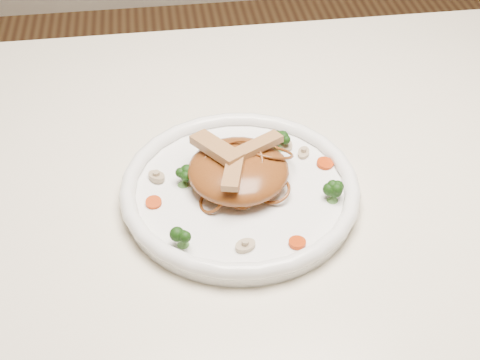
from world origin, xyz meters
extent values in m
cube|color=beige|center=(0.00, 0.00, 0.73)|extent=(1.20, 0.80, 0.04)
cylinder|color=white|center=(-0.08, -0.04, 0.76)|extent=(0.35, 0.35, 0.02)
ellipsoid|color=brown|center=(-0.08, -0.03, 0.79)|extent=(0.16, 0.16, 0.04)
cube|color=tan|center=(-0.05, -0.01, 0.81)|extent=(0.06, 0.04, 0.01)
cube|color=tan|center=(-0.11, -0.01, 0.81)|extent=(0.06, 0.08, 0.01)
cube|color=tan|center=(-0.09, -0.05, 0.81)|extent=(0.04, 0.06, 0.01)
cylinder|color=#B73306|center=(-0.04, 0.04, 0.77)|extent=(0.03, 0.03, 0.00)
cylinder|color=#B73306|center=(-0.19, -0.05, 0.77)|extent=(0.02, 0.02, 0.00)
cylinder|color=#B73306|center=(0.03, -0.01, 0.77)|extent=(0.03, 0.03, 0.00)
cylinder|color=#B73306|center=(-0.11, 0.05, 0.77)|extent=(0.02, 0.02, 0.00)
cylinder|color=#B73306|center=(-0.03, -0.14, 0.77)|extent=(0.02, 0.02, 0.00)
cylinder|color=beige|center=(-0.09, -0.14, 0.77)|extent=(0.03, 0.03, 0.01)
cylinder|color=beige|center=(0.01, 0.02, 0.77)|extent=(0.03, 0.03, 0.01)
cylinder|color=beige|center=(-0.18, 0.00, 0.77)|extent=(0.04, 0.04, 0.01)
cylinder|color=beige|center=(-0.01, 0.04, 0.77)|extent=(0.03, 0.03, 0.01)
camera|label=1|loc=(-0.16, -0.63, 1.31)|focal=49.14mm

